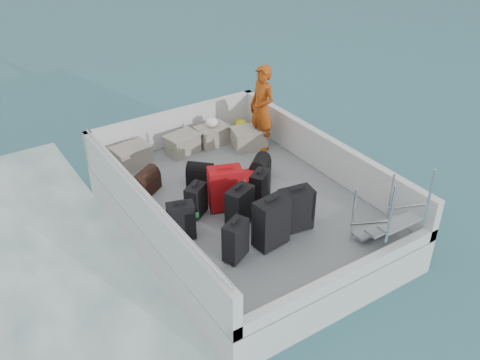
% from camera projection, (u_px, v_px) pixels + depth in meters
% --- Properties ---
extents(ground, '(160.00, 160.00, 0.00)m').
position_uv_depth(ground, '(243.00, 229.00, 9.25)').
color(ground, '#1B5160').
rests_on(ground, ground).
extents(ferry_hull, '(3.60, 5.00, 0.60)m').
position_uv_depth(ferry_hull, '(243.00, 214.00, 9.10)').
color(ferry_hull, silver).
rests_on(ferry_hull, ground).
extents(deck, '(3.30, 4.70, 0.02)m').
position_uv_depth(deck, '(243.00, 199.00, 8.93)').
color(deck, gray).
rests_on(deck, ferry_hull).
extents(deck_fittings, '(3.60, 5.00, 0.90)m').
position_uv_depth(deck_fittings, '(272.00, 182.00, 8.67)').
color(deck_fittings, silver).
rests_on(deck_fittings, deck).
extents(suitcase_0, '(0.45, 0.37, 0.61)m').
position_uv_depth(suitcase_0, '(236.00, 241.00, 7.48)').
color(suitcase_0, black).
rests_on(suitcase_0, deck).
extents(suitcase_1, '(0.45, 0.34, 0.60)m').
position_uv_depth(suitcase_1, '(181.00, 221.00, 7.88)').
color(suitcase_1, black).
rests_on(suitcase_1, deck).
extents(suitcase_2, '(0.43, 0.39, 0.54)m').
position_uv_depth(suitcase_2, '(196.00, 201.00, 8.39)').
color(suitcase_2, black).
rests_on(suitcase_2, deck).
extents(suitcase_3, '(0.54, 0.36, 0.77)m').
position_uv_depth(suitcase_3, '(271.00, 223.00, 7.70)').
color(suitcase_3, black).
rests_on(suitcase_3, deck).
extents(suitcase_4, '(0.50, 0.41, 0.65)m').
position_uv_depth(suitcase_4, '(240.00, 207.00, 8.15)').
color(suitcase_4, black).
rests_on(suitcase_4, deck).
extents(suitcase_5, '(0.61, 0.48, 0.73)m').
position_uv_depth(suitcase_5, '(225.00, 189.00, 8.52)').
color(suitcase_5, '#B70E0F').
rests_on(suitcase_5, deck).
extents(suitcase_6, '(0.54, 0.37, 0.69)m').
position_uv_depth(suitcase_6, '(296.00, 210.00, 8.05)').
color(suitcase_6, black).
rests_on(suitcase_6, deck).
extents(suitcase_7, '(0.45, 0.40, 0.55)m').
position_uv_depth(suitcase_7, '(260.00, 187.00, 8.72)').
color(suitcase_7, black).
rests_on(suitcase_7, deck).
extents(suitcase_8, '(0.75, 0.61, 0.26)m').
position_uv_depth(suitcase_8, '(243.00, 182.00, 9.13)').
color(suitcase_8, '#B70E0F').
rests_on(suitcase_8, deck).
extents(duffel_0, '(0.62, 0.54, 0.32)m').
position_uv_depth(duffel_0, '(145.00, 184.00, 9.02)').
color(duffel_0, black).
rests_on(duffel_0, deck).
extents(duffel_1, '(0.53, 0.52, 0.32)m').
position_uv_depth(duffel_1, '(200.00, 176.00, 9.25)').
color(duffel_1, black).
rests_on(duffel_1, deck).
extents(duffel_2, '(0.53, 0.51, 0.32)m').
position_uv_depth(duffel_2, '(260.00, 169.00, 9.44)').
color(duffel_2, black).
rests_on(duffel_2, deck).
extents(crate_0, '(0.68, 0.51, 0.38)m').
position_uv_depth(crate_0, '(132.00, 157.00, 9.75)').
color(crate_0, gray).
rests_on(crate_0, deck).
extents(crate_1, '(0.65, 0.50, 0.35)m').
position_uv_depth(crate_1, '(183.00, 144.00, 10.21)').
color(crate_1, gray).
rests_on(crate_1, deck).
extents(crate_2, '(0.61, 0.44, 0.35)m').
position_uv_depth(crate_2, '(212.00, 136.00, 10.52)').
color(crate_2, gray).
rests_on(crate_2, deck).
extents(crate_3, '(0.72, 0.58, 0.38)m').
position_uv_depth(crate_3, '(249.00, 139.00, 10.38)').
color(crate_3, gray).
rests_on(crate_3, deck).
extents(yellow_bag, '(0.28, 0.26, 0.22)m').
position_uv_depth(yellow_bag, '(241.00, 125.00, 11.09)').
color(yellow_bag, gold).
rests_on(yellow_bag, deck).
extents(white_bag, '(0.24, 0.24, 0.18)m').
position_uv_depth(white_bag, '(212.00, 124.00, 10.38)').
color(white_bag, white).
rests_on(white_bag, crate_2).
extents(passenger, '(0.43, 0.63, 1.66)m').
position_uv_depth(passenger, '(262.00, 108.00, 10.05)').
color(passenger, '#E55C15').
rests_on(passenger, deck).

